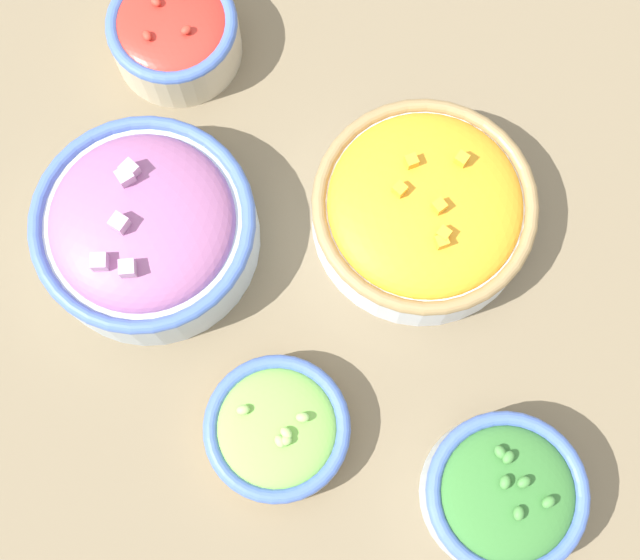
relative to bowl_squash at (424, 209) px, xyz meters
The scene contains 6 objects.
ground_plane 0.11m from the bowl_squash, 60.04° to the left, with size 3.00×3.00×0.00m, color #75664C.
bowl_squash is the anchor object (origin of this frame).
bowl_cherry_tomatoes 0.28m from the bowl_squash, 12.15° to the right, with size 0.12×0.12×0.07m.
bowl_lettuce 0.22m from the bowl_squash, 81.41° to the left, with size 0.12×0.12×0.05m.
bowl_broccoli 0.24m from the bowl_squash, 128.64° to the left, with size 0.13×0.13×0.07m.
bowl_red_onion 0.24m from the bowl_squash, 29.54° to the left, with size 0.19×0.19×0.09m.
Camera 1 is at (-0.08, 0.16, 0.76)m, focal length 50.00 mm.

